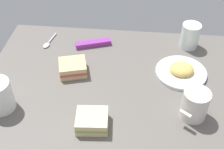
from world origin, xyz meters
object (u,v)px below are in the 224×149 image
object	(u,v)px
sandwich_side	(73,68)
spoon	(48,43)
coffee_mug_black	(195,104)
sandwich_main	(92,121)
snack_bar	(93,43)
plate_of_food	(181,71)
glass_of_milk	(190,37)

from	to	relation	value
sandwich_side	spoon	xyz separation A→B (cm)	(-13.45, 16.32, -1.82)
spoon	coffee_mug_black	bearing A→B (deg)	-30.97
sandwich_main	snack_bar	distance (cm)	40.65
plate_of_food	sandwich_main	bearing A→B (deg)	-136.90
plate_of_food	sandwich_side	xyz separation A→B (cm)	(-38.71, -3.04, 0.99)
glass_of_milk	spoon	distance (cm)	56.52
sandwich_main	spoon	size ratio (longest dim) A/B	0.93
sandwich_side	snack_bar	bearing A→B (deg)	73.97
coffee_mug_black	spoon	xyz separation A→B (cm)	(-54.29, 32.58, -4.65)
spoon	snack_bar	size ratio (longest dim) A/B	0.76
spoon	snack_bar	world-z (taller)	snack_bar
glass_of_milk	snack_bar	bearing A→B (deg)	-174.93
glass_of_milk	snack_bar	distance (cm)	38.24
spoon	sandwich_main	bearing A→B (deg)	-58.90
coffee_mug_black	snack_bar	xyz separation A→B (cm)	(-36.00, 33.14, -4.04)
sandwich_side	spoon	world-z (taller)	sandwich_side
plate_of_food	glass_of_milk	distance (cm)	17.96
sandwich_main	snack_bar	size ratio (longest dim) A/B	0.71
coffee_mug_black	sandwich_main	distance (cm)	31.30
coffee_mug_black	glass_of_milk	distance (cm)	36.57
sandwich_side	snack_bar	size ratio (longest dim) A/B	0.81
coffee_mug_black	plate_of_food	bearing A→B (deg)	96.31
coffee_mug_black	snack_bar	size ratio (longest dim) A/B	0.71
sandwich_side	coffee_mug_black	bearing A→B (deg)	-21.71
plate_of_food	coffee_mug_black	world-z (taller)	coffee_mug_black
coffee_mug_black	sandwich_side	xyz separation A→B (cm)	(-40.84, 16.26, -2.84)
sandwich_main	plate_of_food	bearing A→B (deg)	43.10
sandwich_side	snack_bar	world-z (taller)	sandwich_side
coffee_mug_black	sandwich_side	world-z (taller)	coffee_mug_black
glass_of_milk	spoon	world-z (taller)	glass_of_milk
spoon	sandwich_side	bearing A→B (deg)	-50.51
sandwich_main	sandwich_side	xyz separation A→B (cm)	(-10.49, 23.36, 0.00)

